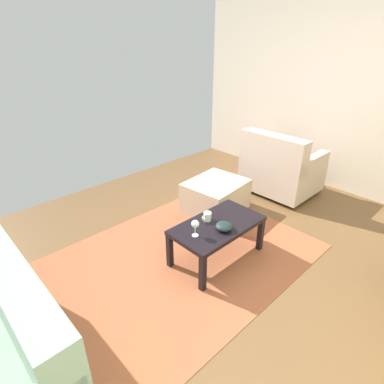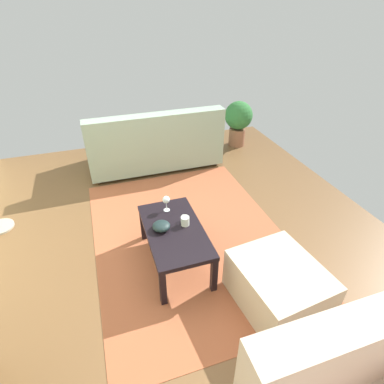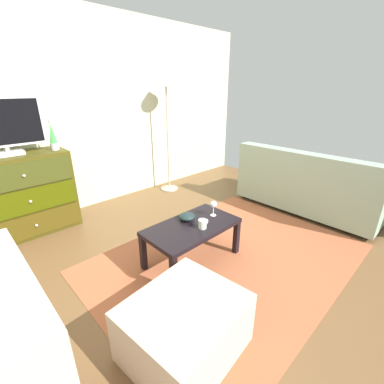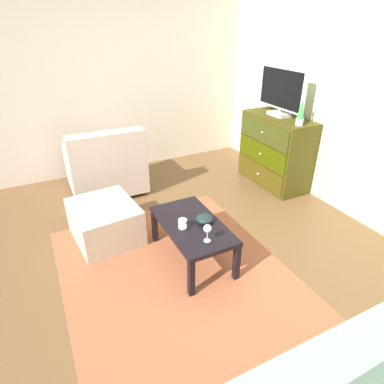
{
  "view_description": "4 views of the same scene",
  "coord_description": "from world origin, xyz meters",
  "views": [
    {
      "loc": [
        1.79,
        1.65,
        1.98
      ],
      "look_at": [
        0.08,
        -0.14,
        0.72
      ],
      "focal_mm": 28.98,
      "sensor_mm": 36.0,
      "label": 1
    },
    {
      "loc": [
        -2.11,
        0.54,
        2.14
      ],
      "look_at": [
        0.0,
        -0.16,
        0.69
      ],
      "focal_mm": 28.81,
      "sensor_mm": 36.0,
      "label": 2
    },
    {
      "loc": [
        -1.57,
        -1.51,
        1.59
      ],
      "look_at": [
        -0.11,
        0.01,
        0.74
      ],
      "focal_mm": 24.36,
      "sensor_mm": 36.0,
      "label": 3
    },
    {
      "loc": [
        2.1,
        -1.05,
        2.02
      ],
      "look_at": [
        -0.11,
        0.04,
        0.7
      ],
      "focal_mm": 30.36,
      "sensor_mm": 36.0,
      "label": 4
    }
  ],
  "objects": [
    {
      "name": "ottoman",
      "position": [
        -0.78,
        -0.62,
        0.19
      ],
      "size": [
        0.76,
        0.67,
        0.38
      ],
      "primitive_type": "cube",
      "rotation": [
        0.0,
        0.0,
        0.1
      ],
      "color": "#C4B299",
      "rests_on": "ground_plane"
    },
    {
      "name": "lava_lamp",
      "position": [
        -0.66,
        1.7,
        1.07
      ],
      "size": [
        0.09,
        0.09,
        0.33
      ],
      "color": "#B7B7BC",
      "rests_on": "dresser"
    },
    {
      "name": "bowl_decorative",
      "position": [
        -0.05,
        0.14,
        0.43
      ],
      "size": [
        0.16,
        0.16,
        0.07
      ],
      "primitive_type": "ellipsoid",
      "color": "#192929",
      "rests_on": "coffee_table"
    },
    {
      "name": "tv",
      "position": [
        -1.1,
        1.77,
        1.24
      ],
      "size": [
        0.78,
        0.18,
        0.59
      ],
      "color": "silver",
      "rests_on": "dresser"
    },
    {
      "name": "dresser",
      "position": [
        -1.06,
        1.75,
        0.46
      ],
      "size": [
        1.0,
        0.49,
        0.93
      ],
      "color": "#413A0F",
      "rests_on": "ground_plane"
    },
    {
      "name": "coffee_table",
      "position": [
        -0.09,
        0.03,
        0.34
      ],
      "size": [
        0.89,
        0.49,
        0.39
      ],
      "color": "black",
      "rests_on": "ground_plane"
    },
    {
      "name": "ground_plane",
      "position": [
        0.0,
        0.0,
        -0.03
      ],
      "size": [
        5.58,
        4.6,
        0.05
      ],
      "primitive_type": "cube",
      "color": "brown"
    },
    {
      "name": "couch_large",
      "position": [
        1.87,
        -0.22,
        0.33
      ],
      "size": [
        0.85,
        1.83,
        0.85
      ],
      "color": "#332319",
      "rests_on": "ground_plane"
    },
    {
      "name": "mug",
      "position": [
        -0.05,
        -0.08,
        0.44
      ],
      "size": [
        0.11,
        0.08,
        0.08
      ],
      "color": "silver",
      "rests_on": "coffee_table"
    },
    {
      "name": "wine_glass",
      "position": [
        0.2,
        0.03,
        0.51
      ],
      "size": [
        0.07,
        0.07,
        0.16
      ],
      "color": "silver",
      "rests_on": "coffee_table"
    },
    {
      "name": "wall_accent_rear",
      "position": [
        0.0,
        2.06,
        1.27
      ],
      "size": [
        5.58,
        0.12,
        2.53
      ],
      "primitive_type": "cube",
      "color": "beige",
      "rests_on": "ground_plane"
    },
    {
      "name": "area_rug",
      "position": [
        0.2,
        -0.2,
        0.0
      ],
      "size": [
        2.6,
        1.9,
        0.01
      ],
      "primitive_type": "cube",
      "color": "#A15435",
      "rests_on": "ground_plane"
    },
    {
      "name": "standing_lamp",
      "position": [
        0.99,
        1.7,
        1.53
      ],
      "size": [
        0.32,
        0.32,
        1.79
      ],
      "color": "#A59E8C",
      "rests_on": "ground_plane"
    }
  ]
}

